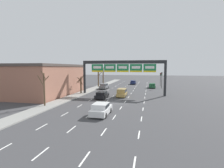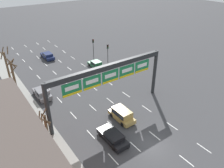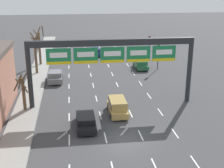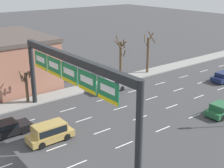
% 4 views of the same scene
% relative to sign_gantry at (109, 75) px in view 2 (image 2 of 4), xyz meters
% --- Properties ---
extents(ground_plane, '(220.00, 220.00, 0.00)m').
position_rel_sign_gantry_xyz_m(ground_plane, '(-0.00, -8.85, -5.98)').
color(ground_plane, '#3D3D3F').
extents(lane_dashes, '(10.02, 67.00, 0.01)m').
position_rel_sign_gantry_xyz_m(lane_dashes, '(-0.00, 4.65, -5.98)').
color(lane_dashes, white).
rests_on(lane_dashes, ground_plane).
extents(sign_gantry, '(18.64, 0.70, 7.62)m').
position_rel_sign_gantry_xyz_m(sign_gantry, '(0.00, 0.00, 0.00)').
color(sign_gantry, '#232628').
rests_on(sign_gantry, ground_plane).
extents(car_black, '(1.87, 4.59, 1.35)m').
position_rel_sign_gantry_xyz_m(car_black, '(-3.31, -5.54, -5.25)').
color(car_black, black).
rests_on(car_black, ground_plane).
extents(suv_gold, '(1.85, 4.21, 1.70)m').
position_rel_sign_gantry_xyz_m(suv_gold, '(0.23, -2.73, -5.04)').
color(suv_gold, '#A88947').
rests_on(suv_gold, ground_plane).
extents(car_grey, '(1.96, 4.37, 1.54)m').
position_rel_sign_gantry_xyz_m(car_grey, '(-6.84, 9.52, -5.17)').
color(car_grey, slate).
rests_on(car_grey, ground_plane).
extents(car_green, '(1.90, 3.94, 1.41)m').
position_rel_sign_gantry_xyz_m(car_green, '(6.61, 14.50, -5.23)').
color(car_green, '#235B38').
rests_on(car_green, ground_plane).
extents(car_navy, '(1.88, 4.65, 1.38)m').
position_rel_sign_gantry_xyz_m(car_navy, '(0.05, 25.16, -5.24)').
color(car_navy, '#19234C').
rests_on(car_navy, ground_plane).
extents(traffic_light_near_gantry, '(0.30, 0.35, 4.72)m').
position_rel_sign_gantry_xyz_m(traffic_light_near_gantry, '(9.27, 13.88, -2.62)').
color(traffic_light_near_gantry, black).
rests_on(traffic_light_near_gantry, ground_plane).
extents(traffic_light_mid_block, '(0.30, 0.35, 4.36)m').
position_rel_sign_gantry_xyz_m(traffic_light_mid_block, '(9.26, 19.81, -2.86)').
color(traffic_light_mid_block, black).
rests_on(traffic_light_mid_block, ground_plane).
extents(tree_bare_closest, '(1.67, 1.66, 6.56)m').
position_rel_sign_gantry_xyz_m(tree_bare_closest, '(-9.67, 19.16, -2.64)').
color(tree_bare_closest, brown).
rests_on(tree_bare_closest, sidewalk_left).
extents(tree_bare_second, '(1.44, 1.75, 6.32)m').
position_rel_sign_gantry_xyz_m(tree_bare_second, '(-9.77, 13.85, -2.58)').
color(tree_bare_second, brown).
rests_on(tree_bare_second, sidewalk_left).
extents(tree_bare_third, '(1.76, 1.79, 4.32)m').
position_rel_sign_gantry_xyz_m(tree_bare_third, '(-9.80, -0.49, -3.62)').
color(tree_bare_third, brown).
rests_on(tree_bare_third, sidewalk_left).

